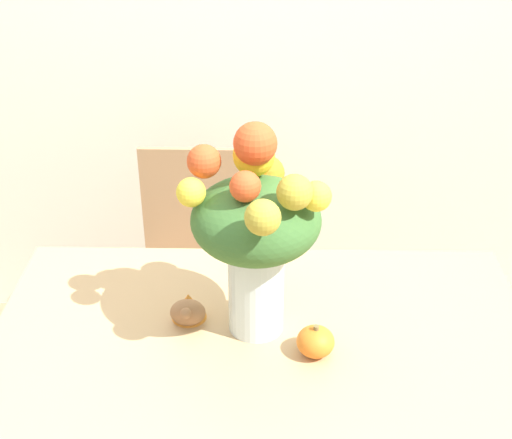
# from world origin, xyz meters

# --- Properties ---
(dining_table) EXTENTS (1.29, 0.85, 0.76)m
(dining_table) POSITION_xyz_m (0.00, 0.00, 0.65)
(dining_table) COLOR tan
(dining_table) RESTS_ON ground_plane
(flower_vase) EXTENTS (0.33, 0.34, 0.51)m
(flower_vase) POSITION_xyz_m (-0.02, 0.08, 1.03)
(flower_vase) COLOR silver
(flower_vase) RESTS_ON dining_table
(pumpkin) EXTENTS (0.09, 0.09, 0.08)m
(pumpkin) POSITION_xyz_m (0.12, -0.02, 0.79)
(pumpkin) COLOR orange
(pumpkin) RESTS_ON dining_table
(turkey_figurine) EXTENTS (0.09, 0.11, 0.07)m
(turkey_figurine) POSITION_xyz_m (-0.18, 0.10, 0.79)
(turkey_figurine) COLOR #936642
(turkey_figurine) RESTS_ON dining_table
(dining_chair_near_window) EXTENTS (0.42, 0.42, 0.86)m
(dining_chair_near_window) POSITION_xyz_m (-0.23, 0.75, 0.46)
(dining_chair_near_window) COLOR #9E7A56
(dining_chair_near_window) RESTS_ON ground_plane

